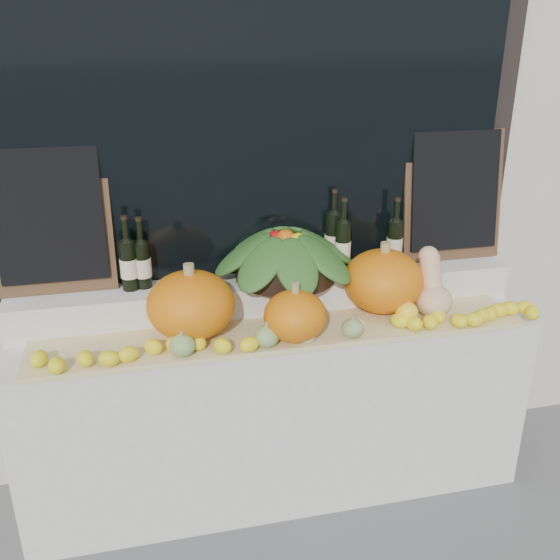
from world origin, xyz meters
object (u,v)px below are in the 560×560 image
object	(u,v)px
pumpkin_left	(191,305)
wine_bottle_tall	(333,240)
butternut_squash	(432,290)
produce_bowl	(286,254)
pumpkin_right	(383,281)

from	to	relation	value
pumpkin_left	wine_bottle_tall	bearing A→B (deg)	22.32
butternut_squash	produce_bowl	size ratio (longest dim) A/B	0.43
pumpkin_left	produce_bowl	world-z (taller)	produce_bowl
pumpkin_right	produce_bowl	bearing A→B (deg)	159.44
butternut_squash	wine_bottle_tall	size ratio (longest dim) A/B	0.79
pumpkin_left	wine_bottle_tall	world-z (taller)	wine_bottle_tall
pumpkin_left	produce_bowl	distance (m)	0.51
pumpkin_left	pumpkin_right	distance (m)	0.87
pumpkin_right	produce_bowl	distance (m)	0.45
pumpkin_left	produce_bowl	size ratio (longest dim) A/B	0.53
produce_bowl	wine_bottle_tall	size ratio (longest dim) A/B	1.84
pumpkin_left	butternut_squash	size ratio (longest dim) A/B	1.23
pumpkin_right	wine_bottle_tall	size ratio (longest dim) A/B	0.95
butternut_squash	produce_bowl	distance (m)	0.67
butternut_squash	produce_bowl	bearing A→B (deg)	158.08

